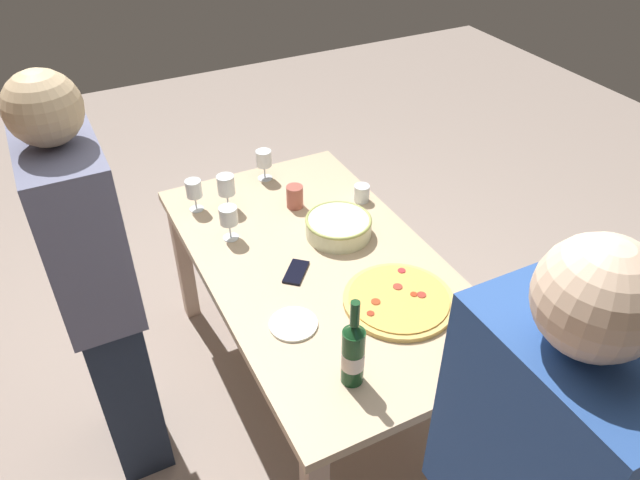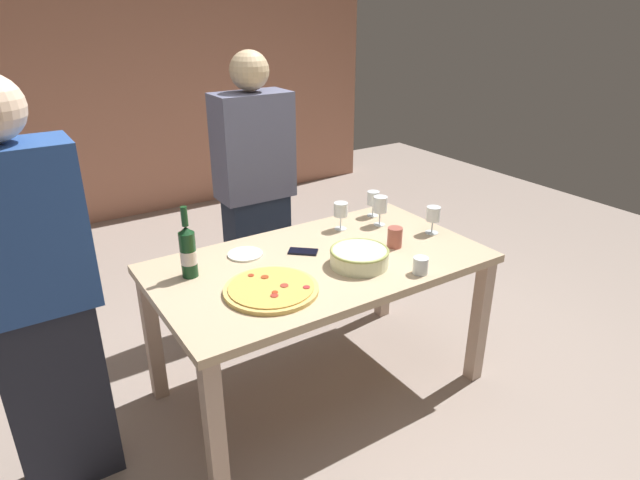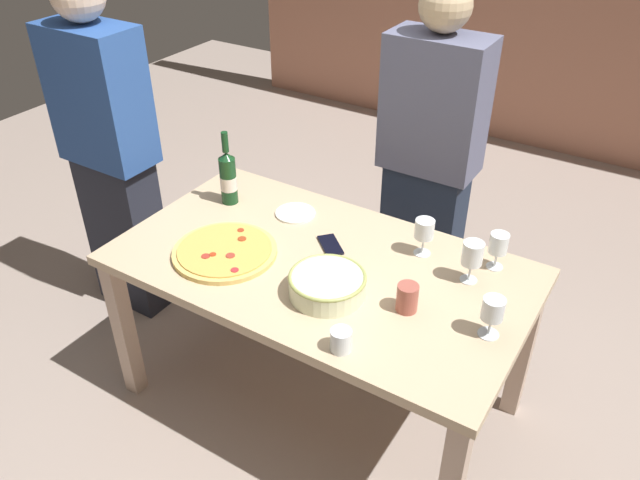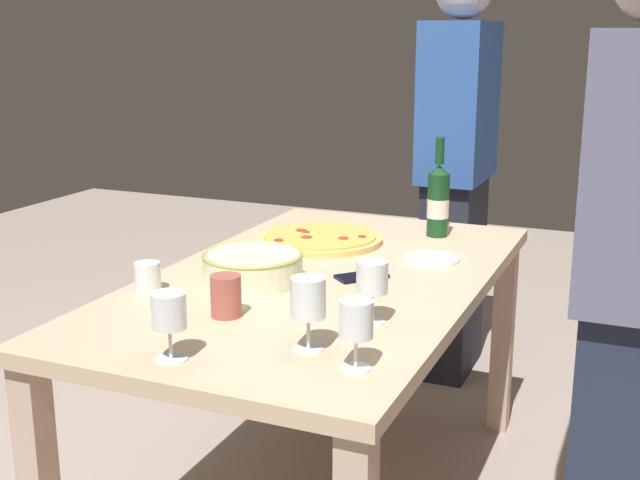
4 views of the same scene
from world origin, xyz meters
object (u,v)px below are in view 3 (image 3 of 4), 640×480
Objects in this scene: wine_bottle at (228,177)px; cup_amber at (407,298)px; wine_glass_near_pizza at (498,245)px; person_host at (110,154)px; cup_ceramic at (341,340)px; dining_table at (320,282)px; wine_glass_far_right at (424,230)px; serving_bowl at (327,284)px; side_plate at (295,213)px; person_guest_left at (429,163)px; wine_glass_by_bottle at (493,311)px; pizza at (225,251)px; cell_phone at (330,245)px; wine_glass_far_left at (472,255)px.

wine_bottle is 1.03m from cup_amber.
person_host is (-1.80, -0.24, 0.01)m from wine_glass_near_pizza.
cup_ceramic is 1.60m from person_host.
dining_table is 10.48× the size of wine_glass_far_right.
serving_bowl reaches higher than side_plate.
side_plate is at bearing -178.12° from wine_glass_far_right.
person_guest_left is at bearing 44.53° from wine_bottle.
wine_bottle reaches higher than wine_glass_far_right.
wine_glass_near_pizza is 1.00× the size of wine_glass_by_bottle.
cup_amber is at bearing 72.35° from cup_ceramic.
serving_bowl is 1.62× the size of side_plate.
wine_glass_by_bottle reaches higher than pizza.
dining_table is 20.35× the size of cup_ceramic.
wine_glass_far_right is (-0.38, 0.31, 0.01)m from wine_glass_by_bottle.
person_host is 1.50m from person_guest_left.
side_plate is at bearing 13.77° from person_host.
cup_amber is (0.28, 0.07, 0.01)m from serving_bowl.
pizza is at bearing -8.80° from cell_phone.
person_guest_left is at bearing 84.75° from dining_table.
wine_glass_far_right reaches higher than wine_glass_near_pizza.
pizza is 2.48× the size of wine_glass_far_left.
person_host is at bearing 174.32° from cup_amber.
side_plate is at bearing 80.31° from pizza.
person_guest_left is at bearing 124.81° from wine_glass_by_bottle.
wine_glass_far_left reaches higher than cup_ceramic.
wine_glass_by_bottle reaches higher than cup_ceramic.
pizza is at bearing 179.95° from serving_bowl.
wine_bottle is 4.27× the size of cup_ceramic.
cup_ceramic is 0.45× the size of side_plate.
pizza is 0.78m from wine_glass_far_right.
wine_glass_far_right is at bearing 40.86° from dining_table.
person_guest_left is at bearing 66.65° from pizza.
wine_glass_far_right is at bearing 10.75° from person_host.
dining_table is 4.77× the size of wine_bottle.
person_guest_left is (-0.61, 0.88, -0.01)m from wine_glass_by_bottle.
cup_amber reaches higher than side_plate.
person_host is at bearing 170.11° from serving_bowl.
wine_bottle reaches higher than side_plate.
side_plate is at bearing -26.05° from person_guest_left.
wine_glass_near_pizza is 0.45m from cup_amber.
side_plate is 0.10× the size of person_guest_left.
wine_bottle is 0.90m from wine_glass_far_right.
side_plate is 0.69m from person_guest_left.
wine_glass_far_right reaches higher than cup_amber.
wine_glass_far_left reaches higher than wine_glass_near_pizza.
wine_glass_far_right is 1.06× the size of cell_phone.
wine_bottle is at bearing 165.40° from cup_amber.
person_host is at bearing -171.32° from wine_bottle.
side_plate is (-0.97, 0.30, -0.10)m from wine_glass_by_bottle.
wine_glass_by_bottle is at bearing 5.54° from pizza.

